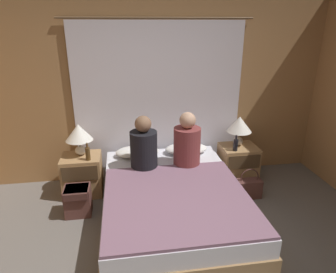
{
  "coord_description": "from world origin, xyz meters",
  "views": [
    {
      "loc": [
        -0.49,
        -1.87,
        2.09
      ],
      "look_at": [
        0.0,
        1.26,
        0.89
      ],
      "focal_mm": 32.0,
      "sensor_mm": 36.0,
      "label": 1
    }
  ],
  "objects_px": {
    "backpack_on_floor": "(78,199)",
    "handbag_on_floor": "(248,188)",
    "lamp_right": "(239,126)",
    "pillow_left": "(137,152)",
    "bed": "(172,202)",
    "pillow_right": "(186,149)",
    "beer_bottle_on_left_stand": "(88,153)",
    "nightstand_right": "(238,164)",
    "lamp_left": "(79,134)",
    "person_left_in_bed": "(144,147)",
    "beer_bottle_on_right_stand": "(236,145)",
    "person_right_in_bed": "(187,144)",
    "nightstand_left": "(83,175)"
  },
  "relations": [
    {
      "from": "lamp_left",
      "to": "lamp_right",
      "type": "bearing_deg",
      "value": 0.0
    },
    {
      "from": "backpack_on_floor",
      "to": "handbag_on_floor",
      "type": "distance_m",
      "value": 2.09
    },
    {
      "from": "bed",
      "to": "handbag_on_floor",
      "type": "xyz_separation_m",
      "value": [
        1.03,
        0.3,
        -0.08
      ]
    },
    {
      "from": "lamp_right",
      "to": "beer_bottle_on_left_stand",
      "type": "height_order",
      "value": "lamp_right"
    },
    {
      "from": "person_left_in_bed",
      "to": "beer_bottle_on_right_stand",
      "type": "xyz_separation_m",
      "value": [
        1.21,
        0.15,
        -0.11
      ]
    },
    {
      "from": "lamp_left",
      "to": "bed",
      "type": "bearing_deg",
      "value": -37.5
    },
    {
      "from": "beer_bottle_on_left_stand",
      "to": "lamp_right",
      "type": "bearing_deg",
      "value": 5.32
    },
    {
      "from": "nightstand_left",
      "to": "pillow_right",
      "type": "bearing_deg",
      "value": 3.67
    },
    {
      "from": "bed",
      "to": "pillow_right",
      "type": "distance_m",
      "value": 0.94
    },
    {
      "from": "nightstand_left",
      "to": "lamp_left",
      "type": "bearing_deg",
      "value": 90.0
    },
    {
      "from": "lamp_right",
      "to": "person_left_in_bed",
      "type": "xyz_separation_m",
      "value": [
        -1.32,
        -0.34,
        -0.09
      ]
    },
    {
      "from": "handbag_on_floor",
      "to": "lamp_left",
      "type": "bearing_deg",
      "value": 166.42
    },
    {
      "from": "handbag_on_floor",
      "to": "nightstand_right",
      "type": "bearing_deg",
      "value": 87.88
    },
    {
      "from": "lamp_right",
      "to": "handbag_on_floor",
      "type": "relative_size",
      "value": 1.01
    },
    {
      "from": "nightstand_right",
      "to": "person_left_in_bed",
      "type": "relative_size",
      "value": 0.79
    },
    {
      "from": "bed",
      "to": "beer_bottle_on_left_stand",
      "type": "xyz_separation_m",
      "value": [
        -0.94,
        0.62,
        0.39
      ]
    },
    {
      "from": "pillow_left",
      "to": "pillow_right",
      "type": "xyz_separation_m",
      "value": [
        0.66,
        0.0,
        0.0
      ]
    },
    {
      "from": "lamp_left",
      "to": "backpack_on_floor",
      "type": "bearing_deg",
      "value": -91.01
    },
    {
      "from": "bed",
      "to": "beer_bottle_on_right_stand",
      "type": "distance_m",
      "value": 1.19
    },
    {
      "from": "bed",
      "to": "nightstand_left",
      "type": "relative_size",
      "value": 4.0
    },
    {
      "from": "bed",
      "to": "person_left_in_bed",
      "type": "xyz_separation_m",
      "value": [
        -0.27,
        0.47,
        0.5
      ]
    },
    {
      "from": "nightstand_right",
      "to": "beer_bottle_on_left_stand",
      "type": "xyz_separation_m",
      "value": [
        -1.99,
        -0.12,
        0.35
      ]
    },
    {
      "from": "pillow_left",
      "to": "handbag_on_floor",
      "type": "xyz_separation_m",
      "value": [
        1.36,
        -0.53,
        -0.36
      ]
    },
    {
      "from": "person_right_in_bed",
      "to": "nightstand_left",
      "type": "bearing_deg",
      "value": 168.15
    },
    {
      "from": "nightstand_right",
      "to": "beer_bottle_on_right_stand",
      "type": "distance_m",
      "value": 0.38
    },
    {
      "from": "nightstand_right",
      "to": "lamp_right",
      "type": "xyz_separation_m",
      "value": [
        -0.0,
        0.06,
        0.54
      ]
    },
    {
      "from": "lamp_left",
      "to": "beer_bottle_on_left_stand",
      "type": "height_order",
      "value": "lamp_left"
    },
    {
      "from": "lamp_right",
      "to": "backpack_on_floor",
      "type": "distance_m",
      "value": 2.26
    },
    {
      "from": "bed",
      "to": "person_left_in_bed",
      "type": "bearing_deg",
      "value": 119.93
    },
    {
      "from": "nightstand_left",
      "to": "beer_bottle_on_left_stand",
      "type": "xyz_separation_m",
      "value": [
        0.11,
        -0.12,
        0.35
      ]
    },
    {
      "from": "nightstand_left",
      "to": "person_right_in_bed",
      "type": "height_order",
      "value": "person_right_in_bed"
    },
    {
      "from": "pillow_left",
      "to": "pillow_right",
      "type": "relative_size",
      "value": 1.0
    },
    {
      "from": "pillow_left",
      "to": "beer_bottle_on_right_stand",
      "type": "relative_size",
      "value": 2.66
    },
    {
      "from": "lamp_left",
      "to": "beer_bottle_on_left_stand",
      "type": "distance_m",
      "value": 0.29
    },
    {
      "from": "pillow_right",
      "to": "handbag_on_floor",
      "type": "distance_m",
      "value": 0.95
    },
    {
      "from": "pillow_right",
      "to": "person_left_in_bed",
      "type": "height_order",
      "value": "person_left_in_bed"
    },
    {
      "from": "lamp_right",
      "to": "pillow_left",
      "type": "height_order",
      "value": "lamp_right"
    },
    {
      "from": "beer_bottle_on_left_stand",
      "to": "backpack_on_floor",
      "type": "xyz_separation_m",
      "value": [
        -0.12,
        -0.35,
        -0.41
      ]
    },
    {
      "from": "bed",
      "to": "person_right_in_bed",
      "type": "distance_m",
      "value": 0.73
    },
    {
      "from": "beer_bottle_on_right_stand",
      "to": "handbag_on_floor",
      "type": "xyz_separation_m",
      "value": [
        0.09,
        -0.32,
        -0.47
      ]
    },
    {
      "from": "nightstand_left",
      "to": "beer_bottle_on_left_stand",
      "type": "bearing_deg",
      "value": -48.01
    },
    {
      "from": "beer_bottle_on_right_stand",
      "to": "bed",
      "type": "bearing_deg",
      "value": -146.71
    },
    {
      "from": "lamp_right",
      "to": "pillow_right",
      "type": "bearing_deg",
      "value": 178.12
    },
    {
      "from": "person_right_in_bed",
      "to": "pillow_left",
      "type": "bearing_deg",
      "value": 148.34
    },
    {
      "from": "lamp_left",
      "to": "beer_bottle_on_right_stand",
      "type": "distance_m",
      "value": 2.01
    },
    {
      "from": "pillow_right",
      "to": "handbag_on_floor",
      "type": "xyz_separation_m",
      "value": [
        0.7,
        -0.53,
        -0.36
      ]
    },
    {
      "from": "beer_bottle_on_left_stand",
      "to": "person_left_in_bed",
      "type": "bearing_deg",
      "value": -12.88
    },
    {
      "from": "lamp_right",
      "to": "beer_bottle_on_right_stand",
      "type": "relative_size",
      "value": 1.89
    },
    {
      "from": "lamp_right",
      "to": "pillow_left",
      "type": "bearing_deg",
      "value": 179.02
    },
    {
      "from": "nightstand_left",
      "to": "nightstand_right",
      "type": "height_order",
      "value": "same"
    }
  ]
}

